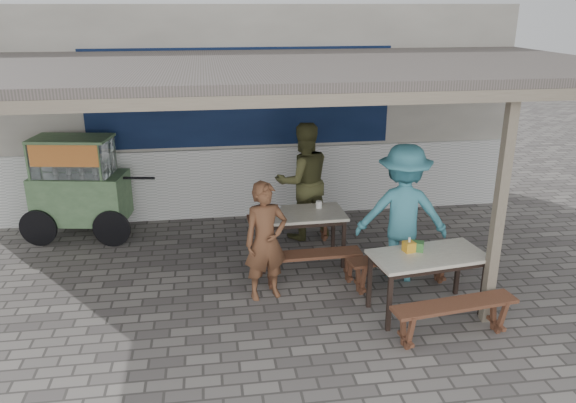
% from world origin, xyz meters
% --- Properties ---
extents(ground, '(60.00, 60.00, 0.00)m').
position_xyz_m(ground, '(0.00, 0.00, 0.00)').
color(ground, slate).
rests_on(ground, ground).
extents(back_wall, '(9.00, 1.28, 3.50)m').
position_xyz_m(back_wall, '(-0.00, 3.58, 1.72)').
color(back_wall, beige).
rests_on(back_wall, ground).
extents(warung_roof, '(9.00, 4.21, 2.81)m').
position_xyz_m(warung_roof, '(0.02, 0.90, 2.71)').
color(warung_roof, '#584F4C').
rests_on(warung_roof, ground).
extents(table_left, '(1.26, 0.74, 0.75)m').
position_xyz_m(table_left, '(0.46, 0.97, 0.67)').
color(table_left, beige).
rests_on(table_left, ground).
extents(bench_left_street, '(1.35, 0.32, 0.45)m').
position_xyz_m(bench_left_street, '(0.48, 0.27, 0.33)').
color(bench_left_street, brown).
rests_on(bench_left_street, ground).
extents(bench_left_wall, '(1.35, 0.32, 0.45)m').
position_xyz_m(bench_left_wall, '(0.44, 1.68, 0.33)').
color(bench_left_wall, brown).
rests_on(bench_left_wall, ground).
extents(table_right, '(1.40, 0.84, 0.75)m').
position_xyz_m(table_right, '(1.71, -0.60, 0.67)').
color(table_right, beige).
rests_on(table_right, ground).
extents(bench_right_street, '(1.45, 0.47, 0.45)m').
position_xyz_m(bench_right_street, '(1.80, -1.22, 0.34)').
color(bench_right_street, brown).
rests_on(bench_right_street, ground).
extents(bench_right_wall, '(1.45, 0.47, 0.45)m').
position_xyz_m(bench_right_wall, '(1.63, 0.02, 0.34)').
color(bench_right_wall, brown).
rests_on(bench_right_wall, ground).
extents(vendor_cart, '(2.07, 1.02, 1.61)m').
position_xyz_m(vendor_cart, '(-2.78, 2.39, 0.87)').
color(vendor_cart, '#6E9865').
rests_on(vendor_cart, ground).
extents(patron_street_side, '(0.62, 0.48, 1.51)m').
position_xyz_m(patron_street_side, '(-0.12, 0.04, 0.76)').
color(patron_street_side, brown).
rests_on(patron_street_side, ground).
extents(patron_wall_side, '(1.00, 0.84, 1.83)m').
position_xyz_m(patron_wall_side, '(0.66, 1.89, 0.92)').
color(patron_wall_side, '#4B4B28').
rests_on(patron_wall_side, ground).
extents(patron_right_table, '(1.31, 0.93, 1.84)m').
position_xyz_m(patron_right_table, '(1.70, 0.30, 0.92)').
color(patron_right_table, teal).
rests_on(patron_right_table, ground).
extents(tissue_box, '(0.14, 0.14, 0.12)m').
position_xyz_m(tissue_box, '(1.51, -0.49, 0.81)').
color(tissue_box, gold).
rests_on(tissue_box, table_right).
extents(donation_box, '(0.20, 0.17, 0.11)m').
position_xyz_m(donation_box, '(1.61, -0.48, 0.81)').
color(donation_box, '#397433').
rests_on(donation_box, table_right).
extents(condiment_jar, '(0.09, 0.09, 0.10)m').
position_xyz_m(condiment_jar, '(0.76, 1.14, 0.80)').
color(condiment_jar, silver).
rests_on(condiment_jar, table_left).
extents(condiment_bowl, '(0.26, 0.26, 0.05)m').
position_xyz_m(condiment_bowl, '(0.11, 1.11, 0.77)').
color(condiment_bowl, white).
rests_on(condiment_bowl, table_left).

